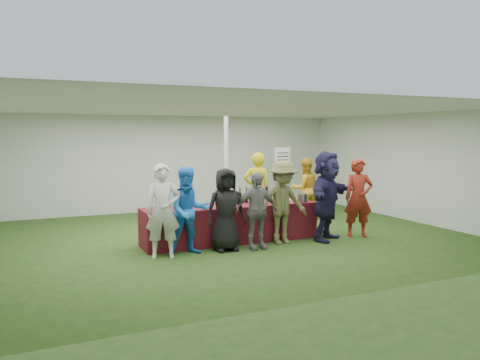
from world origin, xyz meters
name	(u,v)px	position (x,y,z in m)	size (l,w,h in m)	color
ground	(226,238)	(0.00, 0.00, 0.00)	(60.00, 60.00, 0.00)	#284719
tent	(226,169)	(0.50, 1.20, 1.35)	(10.00, 10.00, 10.00)	white
serving_table	(231,223)	(-0.05, -0.37, 0.38)	(3.60, 0.80, 0.75)	maroon
wine_bottles	(255,197)	(0.58, -0.22, 0.87)	(0.71, 0.14, 0.32)	black
wine_glasses	(212,203)	(-0.55, -0.62, 0.86)	(2.79, 0.13, 0.16)	silver
water_bottle	(234,199)	(0.05, -0.29, 0.85)	(0.07, 0.07, 0.23)	silver
bar_towel	(296,200)	(1.51, -0.32, 0.77)	(0.25, 0.18, 0.03)	white
dump_bucket	(302,198)	(1.50, -0.59, 0.84)	(0.22, 0.22, 0.18)	slate
wine_list_sign	(282,165)	(2.84, 2.66, 1.32)	(0.50, 0.03, 1.80)	slate
staff_pourer	(257,190)	(1.14, 0.87, 0.87)	(0.64, 0.42, 1.75)	gold
staff_back	(305,189)	(2.69, 1.20, 0.78)	(0.76, 0.59, 1.57)	gold
customer_0	(163,211)	(-1.62, -1.01, 0.83)	(0.61, 0.40, 1.66)	silver
customer_1	(189,211)	(-1.14, -0.98, 0.79)	(0.77, 0.60, 1.59)	blue
customer_2	(226,210)	(-0.42, -1.00, 0.77)	(0.76, 0.49, 1.55)	black
customer_3	(256,211)	(0.15, -1.13, 0.74)	(0.86, 0.36, 1.47)	slate
customer_4	(283,202)	(0.82, -0.95, 0.83)	(1.07, 0.61, 1.66)	brown
customer_5	(327,196)	(1.79, -1.05, 0.92)	(1.70, 0.54, 1.84)	#1C1A3C
customer_6	(358,198)	(2.60, -1.05, 0.83)	(0.61, 0.40, 1.66)	maroon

